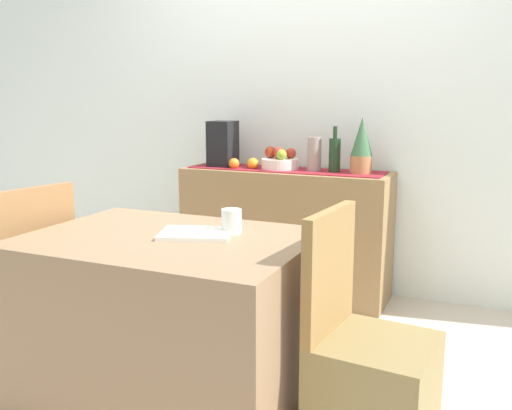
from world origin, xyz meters
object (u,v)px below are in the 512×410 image
at_px(ceramic_vase, 314,154).
at_px(chair_near_window, 21,317).
at_px(coffee_maker, 223,144).
at_px(coffee_cup, 232,221).
at_px(open_book, 196,234).
at_px(sideboard_console, 285,232).
at_px(potted_plant, 362,146).
at_px(fruit_bowl, 280,164).
at_px(chair_by_corner, 369,388).
at_px(dining_table, 170,324).
at_px(wine_bottle, 335,155).

relative_size(ceramic_vase, chair_near_window, 0.24).
bearing_deg(coffee_maker, chair_near_window, -101.47).
bearing_deg(coffee_cup, open_book, -139.70).
height_order(coffee_maker, coffee_cup, coffee_maker).
bearing_deg(sideboard_console, open_book, -83.55).
bearing_deg(potted_plant, sideboard_console, 180.00).
height_order(sideboard_console, chair_near_window, chair_near_window).
relative_size(fruit_bowl, open_book, 0.85).
distance_m(fruit_bowl, open_book, 1.48).
bearing_deg(chair_by_corner, potted_plant, 104.98).
distance_m(dining_table, coffee_cup, 0.49).
bearing_deg(fruit_bowl, open_book, -82.01).
bearing_deg(chair_near_window, potted_plant, 50.53).
height_order(coffee_cup, chair_near_window, chair_near_window).
relative_size(wine_bottle, chair_near_window, 0.32).
bearing_deg(coffee_maker, wine_bottle, 0.00).
relative_size(sideboard_console, open_book, 4.82).
bearing_deg(coffee_cup, fruit_bowl, 103.13).
height_order(potted_plant, chair_near_window, potted_plant).
bearing_deg(sideboard_console, wine_bottle, 0.00).
relative_size(fruit_bowl, dining_table, 0.21).
height_order(wine_bottle, chair_near_window, wine_bottle).
relative_size(sideboard_console, fruit_bowl, 5.65).
bearing_deg(ceramic_vase, dining_table, -94.68).
height_order(ceramic_vase, chair_near_window, ceramic_vase).
relative_size(ceramic_vase, open_book, 0.78).
distance_m(fruit_bowl, chair_by_corner, 1.87).
relative_size(coffee_cup, chair_by_corner, 0.11).
bearing_deg(coffee_cup, dining_table, -144.68).
bearing_deg(coffee_maker, ceramic_vase, 0.00).
distance_m(coffee_maker, open_book, 1.60).
xyz_separation_m(wine_bottle, coffee_cup, (-0.04, -1.36, -0.15)).
height_order(coffee_maker, chair_near_window, coffee_maker).
bearing_deg(open_book, chair_near_window, 164.61).
bearing_deg(sideboard_console, chair_near_window, -116.62).
relative_size(coffee_maker, chair_by_corner, 0.34).
height_order(ceramic_vase, chair_by_corner, ceramic_vase).
xyz_separation_m(coffee_maker, open_book, (0.62, -1.46, -0.23)).
xyz_separation_m(fruit_bowl, coffee_cup, (0.32, -1.36, -0.07)).
distance_m(ceramic_vase, dining_table, 1.62).
height_order(open_book, coffee_cup, coffee_cup).
relative_size(coffee_maker, potted_plant, 0.88).
xyz_separation_m(fruit_bowl, coffee_maker, (-0.41, 0.00, 0.11)).
bearing_deg(chair_by_corner, ceramic_vase, 114.92).
height_order(wine_bottle, chair_by_corner, wine_bottle).
height_order(potted_plant, chair_by_corner, potted_plant).
distance_m(sideboard_console, chair_by_corner, 1.76).
distance_m(open_book, chair_near_window, 1.04).
bearing_deg(open_book, fruit_bowl, 79.09).
distance_m(coffee_maker, chair_near_window, 1.70).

